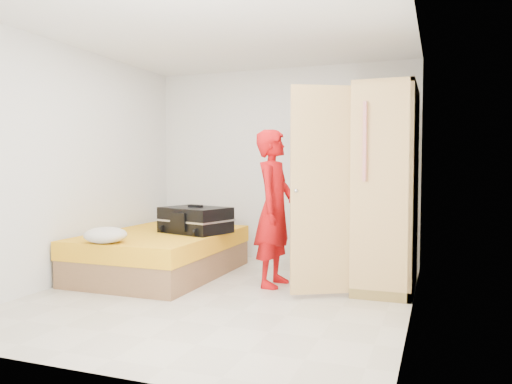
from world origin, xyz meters
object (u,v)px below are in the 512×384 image
(bed, at_px, (162,253))
(suitcase, at_px, (195,220))
(wardrobe, at_px, (382,193))
(round_cushion, at_px, (106,235))
(person, at_px, (274,208))

(bed, relative_size, suitcase, 2.25)
(bed, bearing_deg, wardrobe, 5.47)
(bed, distance_m, wardrobe, 2.62)
(bed, height_order, wardrobe, wardrobe)
(suitcase, bearing_deg, round_cushion, -97.98)
(person, height_order, round_cushion, person)
(wardrobe, bearing_deg, suitcase, -177.54)
(bed, distance_m, person, 1.53)
(bed, bearing_deg, suitcase, 21.81)
(person, height_order, suitcase, person)
(bed, xyz_separation_m, suitcase, (0.37, 0.15, 0.40))
(wardrobe, relative_size, round_cushion, 4.86)
(person, relative_size, round_cushion, 3.87)
(person, distance_m, suitcase, 1.08)
(suitcase, bearing_deg, wardrobe, 19.54)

